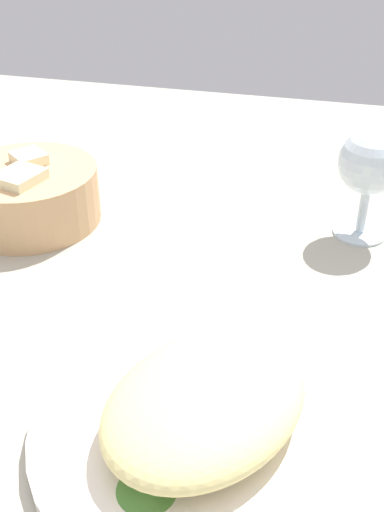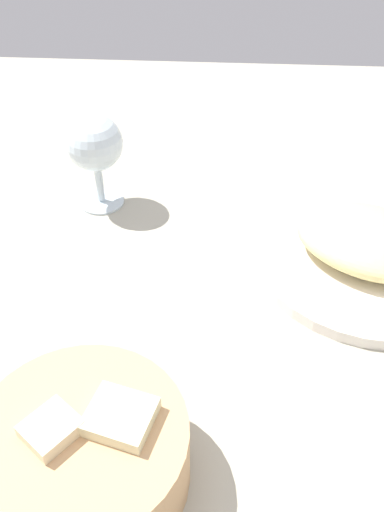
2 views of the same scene
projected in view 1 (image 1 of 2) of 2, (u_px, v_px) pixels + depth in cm
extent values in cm
cube|color=#A9A491|center=(116.00, 354.00, 54.60)|extent=(140.00, 140.00, 2.00)
cylinder|color=white|center=(205.00, 429.00, 45.22)|extent=(25.76, 25.76, 1.40)
ellipsoid|color=#E9D989|center=(206.00, 401.00, 43.67)|extent=(20.85, 18.79, 4.30)
cone|color=#457B2F|center=(146.00, 485.00, 39.74)|extent=(4.04, 4.04, 1.09)
cylinder|color=tan|center=(29.00, 195.00, 71.06)|extent=(16.17, 16.17, 6.45)
cube|color=beige|center=(30.00, 168.00, 71.20)|extent=(4.94, 5.01, 3.73)
cube|color=beige|center=(22.00, 192.00, 67.36)|extent=(5.69, 5.36, 4.73)
cylinder|color=silver|center=(359.00, 232.00, 69.88)|extent=(5.86, 5.86, 0.60)
cylinder|color=silver|center=(363.00, 211.00, 68.43)|extent=(1.00, 1.00, 4.72)
sphere|color=silver|center=(371.00, 162.00, 65.23)|extent=(7.05, 7.05, 7.05)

